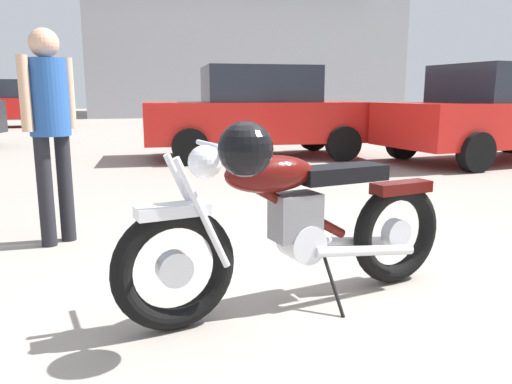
{
  "coord_description": "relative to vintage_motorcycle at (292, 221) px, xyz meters",
  "views": [
    {
      "loc": [
        -1.22,
        -2.64,
        1.18
      ],
      "look_at": [
        -0.43,
        0.63,
        0.51
      ],
      "focal_mm": 34.72,
      "sensor_mm": 36.0,
      "label": 1
    }
  ],
  "objects": [
    {
      "name": "ground_plane",
      "position": [
        0.41,
        0.14,
        -0.49
      ],
      "size": [
        80.0,
        80.0,
        0.0
      ],
      "primitive_type": "plane",
      "color": "gray"
    },
    {
      "name": "industrial_building",
      "position": [
        5.3,
        28.79,
        4.56
      ],
      "size": [
        18.26,
        13.11,
        19.9
      ],
      "rotation": [
        0.0,
        0.0,
        0.06
      ],
      "color": "#9EA0A8",
      "rests_on": "ground_plane"
    },
    {
      "name": "silver_sedan_mid",
      "position": [
        -5.33,
        17.01,
        0.34
      ],
      "size": [
        4.4,
        2.36,
        1.67
      ],
      "rotation": [
        0.0,
        0.0,
        3.28
      ],
      "color": "black",
      "rests_on": "ground_plane"
    },
    {
      "name": "pale_sedan_back",
      "position": [
        1.45,
        6.56,
        0.34
      ],
      "size": [
        4.26,
        2.04,
        1.67
      ],
      "rotation": [
        0.0,
        0.0,
        -0.04
      ],
      "color": "black",
      "rests_on": "ground_plane"
    },
    {
      "name": "blue_hatchback_right",
      "position": [
        5.4,
        5.01,
        0.34
      ],
      "size": [
        4.41,
        2.4,
        1.67
      ],
      "rotation": [
        0.0,
        0.0,
        0.15
      ],
      "color": "black",
      "rests_on": "ground_plane"
    },
    {
      "name": "vintage_motorcycle",
      "position": [
        0.0,
        0.0,
        0.0
      ],
      "size": [
        2.05,
        0.82,
        1.07
      ],
      "rotation": [
        0.0,
        0.0,
        3.37
      ],
      "color": "black",
      "rests_on": "ground_plane"
    },
    {
      "name": "bystander",
      "position": [
        -1.45,
        1.59,
        0.53
      ],
      "size": [
        0.36,
        0.34,
        1.66
      ],
      "rotation": [
        0.0,
        0.0,
        2.33
      ],
      "color": "black",
      "rests_on": "ground_plane"
    }
  ]
}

